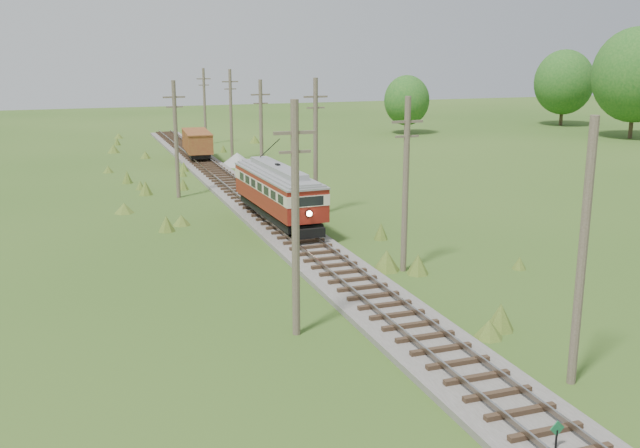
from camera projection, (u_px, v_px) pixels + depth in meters
name	position (u px, v px, depth m)	size (l,w,h in m)	color
railbed_main	(258.00, 207.00, 49.06)	(3.60, 96.00, 0.57)	#605B54
switch_marker	(557.00, 436.00, 19.13)	(0.45, 0.06, 1.08)	black
streetcar	(278.00, 189.00, 43.84)	(2.94, 11.00, 4.99)	black
gondola	(197.00, 142.00, 70.03)	(2.87, 7.41, 2.41)	black
gravel_pile	(239.00, 160.00, 67.68)	(3.38, 3.58, 1.23)	gray
utility_pole_r_1	(582.00, 255.00, 22.51)	(0.30, 0.30, 8.80)	brown
utility_pole_r_2	(406.00, 183.00, 34.47)	(1.60, 0.30, 8.60)	brown
utility_pole_r_3	(316.00, 146.00, 46.29)	(1.60, 0.30, 9.00)	brown
utility_pole_r_4	(261.00, 130.00, 58.20)	(1.60, 0.30, 8.40)	brown
utility_pole_r_5	(231.00, 114.00, 70.17)	(1.60, 0.30, 8.90)	brown
utility_pole_r_6	(205.00, 106.00, 82.03)	(1.60, 0.30, 8.70)	brown
utility_pole_l_a	(295.00, 218.00, 26.50)	(1.60, 0.30, 9.00)	brown
utility_pole_l_b	(176.00, 138.00, 52.08)	(1.60, 0.30, 8.60)	brown
tree_right_4	(636.00, 75.00, 86.75)	(10.50, 10.50, 13.53)	#38281C
tree_right_5	(564.00, 82.00, 102.42)	(8.40, 8.40, 10.82)	#38281C
tree_mid_b	(407.00, 100.00, 92.59)	(5.88, 5.88, 7.57)	#38281C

